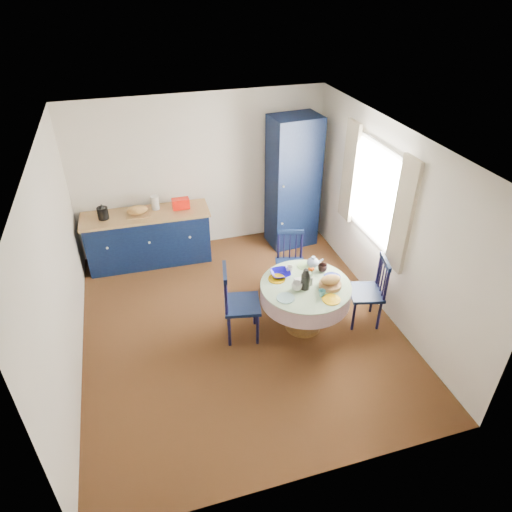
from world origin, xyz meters
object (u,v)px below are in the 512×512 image
at_px(chair_far, 290,262).
at_px(mug_b, 322,293).
at_px(mug_a, 297,286).
at_px(mug_d, 289,270).
at_px(cobalt_bowl, 280,274).
at_px(chair_left, 238,303).
at_px(chair_right, 369,291).
at_px(kitchen_counter, 149,237).
at_px(pantry_cabinet, 293,183).
at_px(mug_c, 322,268).
at_px(dining_table, 306,292).

distance_m(chair_far, mug_b, 1.13).
height_order(mug_a, mug_b, mug_a).
distance_m(mug_d, cobalt_bowl, 0.14).
distance_m(chair_far, mug_d, 0.63).
distance_m(chair_left, chair_right, 1.70).
bearing_deg(kitchen_counter, pantry_cabinet, 0.49).
bearing_deg(chair_right, pantry_cabinet, -159.51).
distance_m(mug_a, cobalt_bowl, 0.35).
xyz_separation_m(kitchen_counter, chair_right, (2.60, -2.29, 0.05)).
height_order(chair_left, mug_a, chair_left).
relative_size(chair_far, mug_b, 10.34).
xyz_separation_m(chair_right, mug_d, (-0.95, 0.43, 0.24)).
distance_m(mug_b, mug_c, 0.53).
xyz_separation_m(mug_b, mug_d, (-0.21, 0.58, 0.00)).
distance_m(pantry_cabinet, mug_d, 1.97).
relative_size(chair_right, mug_b, 11.06).
distance_m(mug_c, mug_d, 0.44).
bearing_deg(chair_right, mug_a, -79.18).
distance_m(kitchen_counter, mug_c, 2.86).
bearing_deg(kitchen_counter, mug_d, -46.64).
relative_size(kitchen_counter, mug_c, 15.45).
bearing_deg(chair_far, mug_d, -97.92).
height_order(kitchen_counter, cobalt_bowl, kitchen_counter).
xyz_separation_m(chair_left, mug_c, (1.17, 0.13, 0.21)).
xyz_separation_m(pantry_cabinet, mug_d, (-0.71, -1.81, -0.35)).
relative_size(chair_far, mug_d, 9.39).
height_order(mug_b, mug_c, mug_c).
distance_m(dining_table, chair_right, 0.85).
relative_size(chair_far, cobalt_bowl, 3.59).
bearing_deg(cobalt_bowl, chair_right, -20.02).
relative_size(pantry_cabinet, chair_left, 2.10).
distance_m(chair_right, mug_d, 1.07).
bearing_deg(pantry_cabinet, mug_a, -114.31).
bearing_deg(dining_table, cobalt_bowl, 132.43).
distance_m(kitchen_counter, mug_d, 2.50).
height_order(dining_table, mug_c, dining_table).
distance_m(pantry_cabinet, mug_a, 2.33).
bearing_deg(cobalt_bowl, chair_left, -163.28).
height_order(pantry_cabinet, dining_table, pantry_cabinet).
height_order(mug_c, cobalt_bowl, mug_c).
height_order(mug_a, cobalt_bowl, mug_a).
relative_size(pantry_cabinet, mug_d, 22.17).
height_order(mug_b, cobalt_bowl, mug_b).
distance_m(pantry_cabinet, cobalt_bowl, 2.06).
xyz_separation_m(pantry_cabinet, mug_b, (-0.50, -2.38, -0.35)).
relative_size(dining_table, mug_b, 12.89).
relative_size(chair_left, chair_right, 1.05).
bearing_deg(pantry_cabinet, cobalt_bowl, -119.96).
height_order(pantry_cabinet, chair_right, pantry_cabinet).
bearing_deg(dining_table, mug_c, 35.42).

